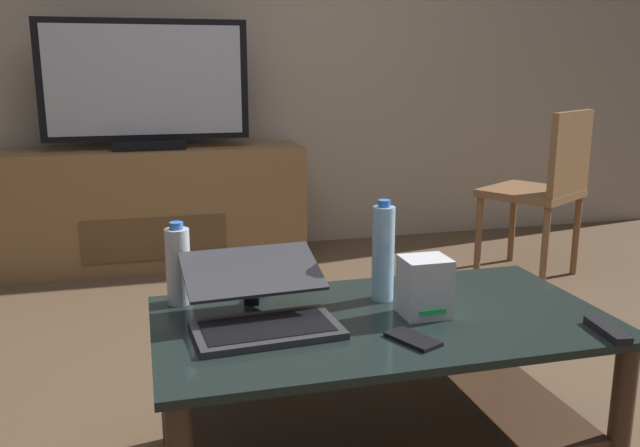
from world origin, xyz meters
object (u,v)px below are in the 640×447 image
Objects in this scene: cell_phone at (413,339)px; tv_remote at (607,330)px; dining_chair at (545,184)px; laptop at (261,305)px; coffee_table at (381,365)px; water_bottle_near at (178,265)px; media_cabinet at (153,207)px; water_bottle_far at (383,253)px; soundbar_remote at (259,293)px; router_box at (425,287)px; television at (146,87)px.

cell_phone is 0.88× the size of tv_remote.
dining_chair is 2.27m from laptop.
tv_remote is at bearing -118.58° from dining_chair.
dining_chair is at bearing 45.00° from coffee_table.
dining_chair is 2.30m from water_bottle_near.
water_bottle_far reaches higher than media_cabinet.
cell_phone is (0.35, -0.21, -0.05)m from laptop.
soundbar_remote is at bearing -145.64° from dining_chair.
water_bottle_near is (-0.64, 0.27, 0.03)m from router_box.
television is 6.96× the size of soundbar_remote.
soundbar_remote is at bearing -0.55° from water_bottle_near.
coffee_table is 0.23m from cell_phone.
coffee_table is 0.32m from water_bottle_far.
soundbar_remote is (-0.81, 0.52, 0.00)m from tv_remote.
water_bottle_near is 1.50× the size of soundbar_remote.
laptop is 0.45m from router_box.
television reaches higher than coffee_table.
router_box is 0.68× the size of water_bottle_near.
router_box is 0.55× the size of water_bottle_far.
coffee_table is 0.64m from water_bottle_near.
media_cabinet is 2.73m from tv_remote.
router_box is 0.50m from soundbar_remote.
router_box is at bearing 155.70° from tv_remote.
water_bottle_far is at bearing -12.10° from water_bottle_near.
water_bottle_far reaches higher than soundbar_remote.
dining_chair reaches higher than cell_phone.
media_cabinet is at bearing 158.28° from dining_chair.
water_bottle_near is at bearing -88.94° from television.
coffee_table is 0.38m from laptop.
soundbar_remote is (0.03, 0.22, -0.05)m from laptop.
laptop is 0.31m from water_bottle_near.
laptop is 0.23m from soundbar_remote.
television is at bearing 122.41° from soundbar_remote.
cell_phone is at bearing -38.52° from water_bottle_near.
tv_remote is at bearing -19.06° from laptop.
tv_remote is (0.84, -0.29, -0.05)m from laptop.
laptop is at bearing 168.24° from tv_remote.
water_bottle_far reaches higher than coffee_table.
water_bottle_far is (0.61, -2.09, -0.41)m from television.
water_bottle_near is at bearing -148.92° from dining_chair.
media_cabinet is 2.01m from soundbar_remote.
router_box is at bearing -73.15° from television.
coffee_table is at bearing -5.23° from laptop.
dining_chair is at bearing 24.63° from cell_phone.
media_cabinet is at bearing 106.16° from water_bottle_far.
coffee_table is 0.60m from tv_remote.
laptop reaches higher than cell_phone.
tv_remote is at bearing -66.74° from media_cabinet.
water_bottle_far is 0.34m from cell_phone.
laptop is (-1.77, -1.41, -0.00)m from dining_chair.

